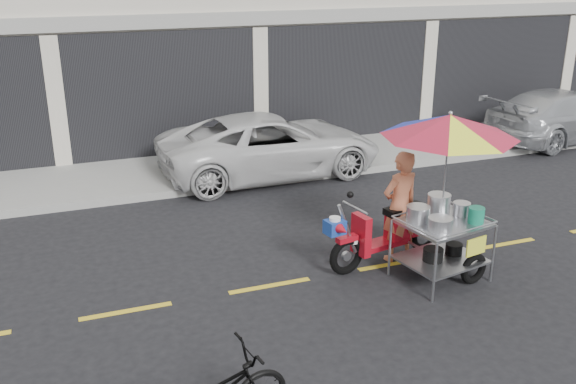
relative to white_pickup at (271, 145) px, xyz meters
name	(u,v)px	position (x,y,z in m)	size (l,w,h in m)	color
ground	(394,264)	(0.36, -4.70, -0.66)	(90.00, 90.00, 0.00)	black
sidewalk	(275,159)	(0.36, 0.80, -0.58)	(45.00, 3.00, 0.15)	gray
centerline	(394,264)	(0.36, -4.70, -0.65)	(42.00, 0.10, 0.01)	gold
white_pickup	(271,145)	(0.00, 0.00, 0.00)	(2.17, 4.72, 1.31)	silver
silver_pickup	(564,115)	(7.78, 0.00, -0.01)	(1.81, 4.46, 1.30)	#B8BBBF
food_vendor_rig	(429,171)	(0.65, -5.00, 0.89)	(2.71, 2.20, 2.46)	black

